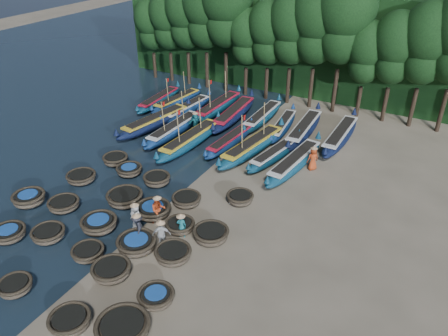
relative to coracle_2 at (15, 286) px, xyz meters
The scene contains 61 objects.
ground 10.26m from the coracle_2, 77.57° to the left, with size 120.00×120.00×0.00m, color #7F715D.
foliage_wall 33.90m from the coracle_2, 86.23° to the left, with size 40.00×3.00×10.00m, color black.
coracle_2 is the anchor object (origin of this frame).
coracle_3 3.95m from the coracle_2, ahead, with size 2.27×2.27×0.67m.
coracle_4 6.39m from the coracle_2, ahead, with size 2.98×2.98×0.84m.
coracle_5 4.56m from the coracle_2, 145.52° to the left, with size 2.39×2.39×0.70m.
coracle_6 4.04m from the coracle_2, 115.65° to the left, with size 2.31×2.31×0.69m.
coracle_7 3.83m from the coracle_2, 69.67° to the left, with size 1.90×1.90×0.63m.
coracle_8 4.61m from the coracle_2, 42.46° to the left, with size 2.32×2.32×0.69m.
coracle_9 7.05m from the coracle_2, 23.19° to the left, with size 2.03×2.03×0.66m.
coracle_10 7.85m from the coracle_2, 135.31° to the left, with size 2.11×2.11×0.80m.
coracle_11 7.01m from the coracle_2, 117.61° to the left, with size 2.00×2.00×0.66m.
coracle_12 5.70m from the coracle_2, 88.15° to the left, with size 2.18×2.18×0.79m.
coracle_13 6.27m from the coracle_2, 58.97° to the left, with size 2.36×2.36×0.75m.
coracle_14 7.88m from the coracle_2, 46.13° to the left, with size 2.35×2.35×0.70m.
coracle_15 10.28m from the coracle_2, 117.00° to the left, with size 2.54×2.54×0.67m.
coracle_16 8.57m from the coracle_2, 91.89° to the left, with size 2.67×2.67×0.79m.
coracle_17 8.63m from the coracle_2, 75.77° to the left, with size 2.40×2.40×0.76m.
coracle_18 9.06m from the coracle_2, 61.04° to the left, with size 1.78×1.78×0.64m.
coracle_19 10.31m from the coracle_2, 51.49° to the left, with size 2.11×2.11×0.75m.
coracle_20 12.91m from the coracle_2, 109.09° to the left, with size 2.15×2.15×0.74m.
coracle_21 11.78m from the coracle_2, 101.63° to the left, with size 1.88×1.88×0.67m.
coracle_22 11.41m from the coracle_2, 89.26° to the left, with size 2.21×2.21×0.73m.
coracle_23 10.90m from the coracle_2, 72.78° to the left, with size 2.25×2.25×0.64m.
coracle_24 13.68m from the coracle_2, 63.18° to the left, with size 2.03×2.03×0.67m.
long_boat_2 19.69m from the coracle_2, 106.21° to the left, with size 2.97×8.92×1.59m.
long_boat_3 18.75m from the coracle_2, 99.90° to the left, with size 1.57×8.41×3.57m.
long_boat_4 17.40m from the coracle_2, 93.05° to the left, with size 1.95×8.89×3.78m.
long_boat_5 19.02m from the coracle_2, 84.47° to the left, with size 1.74×7.25×1.28m.
long_boat_6 19.14m from the coracle_2, 78.13° to the left, with size 2.82×9.00×3.86m.
long_boat_7 19.55m from the coracle_2, 72.50° to the left, with size 2.49×7.23×1.29m.
long_boat_8 19.57m from the coracle_2, 66.93° to the left, with size 2.34×8.48×1.50m.
long_boat_9 24.90m from the coracle_2, 109.78° to the left, with size 1.78×7.60×1.34m.
long_boat_10 25.00m from the coracle_2, 105.68° to the left, with size 2.11×7.42×3.17m.
long_boat_11 23.24m from the coracle_2, 101.83° to the left, with size 1.87×7.84×1.38m.
long_boat_12 24.61m from the coracle_2, 95.67° to the left, with size 1.69×8.70×3.69m.
long_boat_13 23.68m from the coracle_2, 90.77° to the left, with size 2.14×8.96×1.58m.
long_boat_14 24.64m from the coracle_2, 85.01° to the left, with size 1.53×8.12×1.43m.
long_boat_15 24.07m from the coracle_2, 79.41° to the left, with size 2.09×7.29×1.29m.
long_boat_16 24.51m from the coracle_2, 75.01° to the left, with size 1.95×8.83×1.56m.
long_boat_17 25.69m from the coracle_2, 68.67° to the left, with size 1.55×8.75×1.54m.
fisherman_0 7.18m from the coracle_2, 73.25° to the left, with size 0.98×0.79×1.96m.
fisherman_1 8.93m from the coracle_2, 57.49° to the left, with size 0.65×0.57×1.71m.
fisherman_2 8.51m from the coracle_2, 70.67° to the left, with size 1.10×1.11×2.01m.
fisherman_3 6.74m from the coracle_2, 65.70° to the left, with size 1.20×1.26×1.92m.
fisherman_4 7.63m from the coracle_2, 55.36° to the left, with size 1.08×0.89×1.92m.
fisherman_5 20.16m from the coracle_2, 95.98° to the left, with size 1.19×1.61×1.89m.
fisherman_6 20.55m from the coracle_2, 64.52° to the left, with size 1.01×1.04×2.00m.
tree_0 33.50m from the coracle_2, 114.68° to the left, with size 3.68×3.68×8.68m.
tree_1 32.74m from the coracle_2, 110.95° to the left, with size 4.09×4.09×9.65m.
tree_2 32.15m from the coracle_2, 107.03° to the left, with size 4.51×4.51×10.63m.
tree_3 31.72m from the coracle_2, 102.93° to the left, with size 4.92×4.92×11.60m.
tree_4 31.48m from the coracle_2, 98.70° to the left, with size 5.34×5.34×12.58m.
tree_5 30.62m from the coracle_2, 94.37° to the left, with size 3.68×3.68×8.68m.
tree_6 30.66m from the coracle_2, 89.99° to the left, with size 4.09×4.09×9.65m.
tree_7 30.89m from the coracle_2, 85.60° to the left, with size 4.51×4.51×10.63m.
tree_8 31.31m from the coracle_2, 81.27° to the left, with size 4.92×4.92×11.60m.
tree_9 31.90m from the coracle_2, 77.04° to the left, with size 5.34×5.34×12.58m.
tree_10 31.89m from the coracle_2, 72.94° to the left, with size 3.68×3.68×8.68m.
tree_11 32.75m from the coracle_2, 69.02° to the left, with size 4.09×4.09×9.65m.
tree_12 33.76m from the coracle_2, 65.29° to the left, with size 4.51×4.51×10.63m.
Camera 1 is at (14.30, -18.71, 16.14)m, focal length 35.00 mm.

